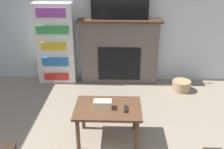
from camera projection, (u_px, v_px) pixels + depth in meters
The scene contains 8 objects.
wall_back at pixel (110, 9), 4.64m from camera, with size 6.95×0.06×2.70m.
fireplace at pixel (119, 52), 4.81m from camera, with size 1.50×0.28×1.19m.
tv at pixel (120, 2), 4.43m from camera, with size 0.99×0.03×0.60m.
coffee_table at pixel (108, 112), 3.27m from camera, with size 0.82×0.58×0.48m.
tissue_box at pixel (103, 104), 3.20m from camera, with size 0.22×0.12×0.10m.
remote_control at pixel (126, 109), 3.18m from camera, with size 0.04×0.15×0.02m.
bookshelf at pixel (56, 44), 4.77m from camera, with size 0.69×0.29×1.48m.
storage_basket at pixel (181, 86), 4.66m from camera, with size 0.32×0.32×0.18m.
Camera 1 is at (0.20, -0.72, 2.16)m, focal length 42.00 mm.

